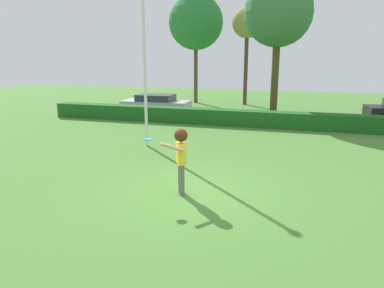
{
  "coord_description": "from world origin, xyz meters",
  "views": [
    {
      "loc": [
        2.81,
        -9.1,
        3.68
      ],
      "look_at": [
        -0.19,
        0.84,
        1.15
      ],
      "focal_mm": 34.64,
      "sensor_mm": 36.0,
      "label": 1
    }
  ],
  "objects_px": {
    "lamppost": "(144,53)",
    "parked_car_silver": "(156,103)",
    "willow_tree": "(278,13)",
    "person": "(181,152)",
    "maple_tree": "(196,22)",
    "bare_elm_tree": "(247,24)",
    "frisbee": "(148,139)"
  },
  "relations": [
    {
      "from": "maple_tree",
      "to": "lamppost",
      "type": "bearing_deg",
      "value": -82.0
    },
    {
      "from": "parked_car_silver",
      "to": "willow_tree",
      "type": "height_order",
      "value": "willow_tree"
    },
    {
      "from": "lamppost",
      "to": "parked_car_silver",
      "type": "relative_size",
      "value": 1.61
    },
    {
      "from": "person",
      "to": "parked_car_silver",
      "type": "xyz_separation_m",
      "value": [
        -5.78,
        12.43,
        -0.47
      ]
    },
    {
      "from": "frisbee",
      "to": "bare_elm_tree",
      "type": "height_order",
      "value": "bare_elm_tree"
    },
    {
      "from": "bare_elm_tree",
      "to": "willow_tree",
      "type": "distance_m",
      "value": 4.95
    },
    {
      "from": "lamppost",
      "to": "person",
      "type": "bearing_deg",
      "value": -57.08
    },
    {
      "from": "lamppost",
      "to": "parked_car_silver",
      "type": "bearing_deg",
      "value": 109.51
    },
    {
      "from": "bare_elm_tree",
      "to": "maple_tree",
      "type": "bearing_deg",
      "value": 178.86
    },
    {
      "from": "parked_car_silver",
      "to": "bare_elm_tree",
      "type": "xyz_separation_m",
      "value": [
        4.61,
        6.17,
        5.04
      ]
    },
    {
      "from": "willow_tree",
      "to": "frisbee",
      "type": "bearing_deg",
      "value": -98.12
    },
    {
      "from": "maple_tree",
      "to": "willow_tree",
      "type": "height_order",
      "value": "willow_tree"
    },
    {
      "from": "lamppost",
      "to": "maple_tree",
      "type": "bearing_deg",
      "value": 98.0
    },
    {
      "from": "person",
      "to": "maple_tree",
      "type": "bearing_deg",
      "value": 105.01
    },
    {
      "from": "lamppost",
      "to": "bare_elm_tree",
      "type": "relative_size",
      "value": 0.98
    },
    {
      "from": "lamppost",
      "to": "maple_tree",
      "type": "relative_size",
      "value": 0.85
    },
    {
      "from": "lamppost",
      "to": "frisbee",
      "type": "bearing_deg",
      "value": -65.72
    },
    {
      "from": "person",
      "to": "parked_car_silver",
      "type": "bearing_deg",
      "value": 114.95
    },
    {
      "from": "parked_car_silver",
      "to": "willow_tree",
      "type": "xyz_separation_m",
      "value": [
        7.05,
        1.87,
        5.31
      ]
    },
    {
      "from": "parked_car_silver",
      "to": "bare_elm_tree",
      "type": "height_order",
      "value": "bare_elm_tree"
    },
    {
      "from": "parked_car_silver",
      "to": "maple_tree",
      "type": "bearing_deg",
      "value": 82.91
    },
    {
      "from": "parked_car_silver",
      "to": "willow_tree",
      "type": "bearing_deg",
      "value": 14.84
    },
    {
      "from": "person",
      "to": "bare_elm_tree",
      "type": "distance_m",
      "value": 19.19
    },
    {
      "from": "person",
      "to": "willow_tree",
      "type": "height_order",
      "value": "willow_tree"
    },
    {
      "from": "parked_car_silver",
      "to": "bare_elm_tree",
      "type": "distance_m",
      "value": 9.2
    },
    {
      "from": "maple_tree",
      "to": "person",
      "type": "bearing_deg",
      "value": -74.99
    },
    {
      "from": "parked_car_silver",
      "to": "bare_elm_tree",
      "type": "relative_size",
      "value": 0.61
    },
    {
      "from": "person",
      "to": "maple_tree",
      "type": "height_order",
      "value": "maple_tree"
    },
    {
      "from": "willow_tree",
      "to": "maple_tree",
      "type": "bearing_deg",
      "value": 145.09
    },
    {
      "from": "lamppost",
      "to": "bare_elm_tree",
      "type": "bearing_deg",
      "value": 82.34
    },
    {
      "from": "maple_tree",
      "to": "willow_tree",
      "type": "relative_size",
      "value": 0.99
    },
    {
      "from": "frisbee",
      "to": "parked_car_silver",
      "type": "distance_m",
      "value": 13.64
    }
  ]
}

